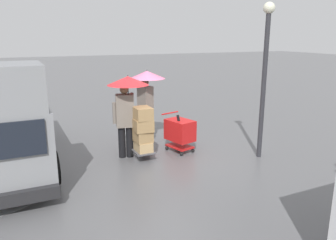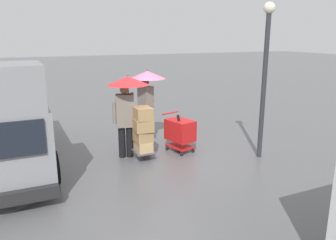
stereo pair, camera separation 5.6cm
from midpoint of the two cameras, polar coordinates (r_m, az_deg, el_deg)
The scene contains 6 objects.
ground_plane at distance 8.83m, azimuth -2.35°, elevation -6.31°, with size 90.00×90.00×0.00m, color #5B5B5E.
shopping_cart_vendor at distance 9.09m, azimuth 1.86°, elevation -1.91°, with size 0.75×0.94×1.04m.
hand_dolly_boxes at distance 8.46m, azimuth -4.49°, elevation -1.65°, with size 0.53×0.70×1.36m.
pedestrian_pink_side at distance 8.50m, azimuth -7.24°, elevation 3.88°, with size 1.04×1.04×2.15m.
pedestrian_black_side at distance 9.75m, azimuth -3.88°, elevation 5.29°, with size 1.04×1.04×2.15m.
street_lamp at distance 8.67m, azimuth 16.00°, elevation 8.90°, with size 0.28×0.28×3.86m.
Camera 1 is at (3.05, 7.68, 3.10)m, focal length 35.84 mm.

